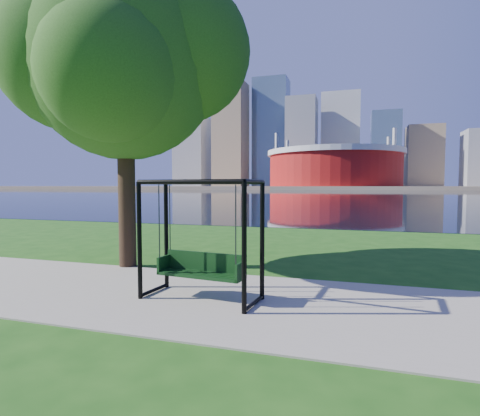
% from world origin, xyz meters
% --- Properties ---
extents(ground, '(900.00, 900.00, 0.00)m').
position_xyz_m(ground, '(0.00, 0.00, 0.00)').
color(ground, '#1E5114').
rests_on(ground, ground).
extents(path, '(120.00, 4.00, 0.03)m').
position_xyz_m(path, '(0.00, -0.50, 0.01)').
color(path, '#9E937F').
rests_on(path, ground).
extents(river, '(900.00, 180.00, 0.02)m').
position_xyz_m(river, '(0.00, 102.00, 0.01)').
color(river, black).
rests_on(river, ground).
extents(far_bank, '(900.00, 228.00, 2.00)m').
position_xyz_m(far_bank, '(0.00, 306.00, 1.00)').
color(far_bank, '#937F60').
rests_on(far_bank, ground).
extents(stadium, '(83.00, 83.00, 32.00)m').
position_xyz_m(stadium, '(-10.00, 235.00, 14.23)').
color(stadium, maroon).
rests_on(stadium, far_bank).
extents(skyline, '(392.00, 66.00, 96.50)m').
position_xyz_m(skyline, '(-4.27, 319.39, 35.89)').
color(skyline, gray).
rests_on(skyline, far_bank).
extents(swing, '(2.34, 1.21, 2.30)m').
position_xyz_m(swing, '(-0.38, -0.57, 1.11)').
color(swing, black).
rests_on(swing, ground).
extents(park_tree, '(6.37, 5.75, 7.91)m').
position_xyz_m(park_tree, '(-3.49, 1.63, 5.49)').
color(park_tree, black).
rests_on(park_tree, ground).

